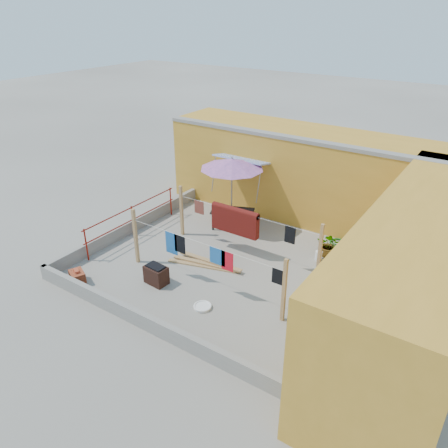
{
  "coord_description": "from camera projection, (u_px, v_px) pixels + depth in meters",
  "views": [
    {
      "loc": [
        6.2,
        -9.51,
        7.16
      ],
      "look_at": [
        -0.42,
        0.3,
        1.19
      ],
      "focal_mm": 35.0,
      "sensor_mm": 36.0,
      "label": 1
    }
  ],
  "objects": [
    {
      "name": "outdoor_table",
      "position": [
        233.0,
        212.0,
        15.36
      ],
      "size": [
        1.64,
        1.24,
        0.69
      ],
      "color": "black",
      "rests_on": "ground"
    },
    {
      "name": "wall_right",
      "position": [
        419.0,
        274.0,
        10.04
      ],
      "size": [
        2.4,
        9.0,
        3.2
      ],
      "primitive_type": "cube",
      "color": "gold",
      "rests_on": "ground"
    },
    {
      "name": "brazier",
      "position": [
        156.0,
        274.0,
        12.42
      ],
      "size": [
        0.67,
        0.48,
        0.58
      ],
      "color": "black",
      "rests_on": "ground"
    },
    {
      "name": "red_railing",
      "position": [
        132.0,
        216.0,
        14.81
      ],
      "size": [
        0.05,
        4.2,
        1.1
      ],
      "color": "maroon",
      "rests_on": "ground"
    },
    {
      "name": "clothesline_rig",
      "position": [
        232.0,
        226.0,
        13.38
      ],
      "size": [
        5.09,
        2.35,
        1.8
      ],
      "color": "tan",
      "rests_on": "ground"
    },
    {
      "name": "ground",
      "position": [
        230.0,
        266.0,
        13.36
      ],
      "size": [
        80.0,
        80.0,
        0.0
      ],
      "primitive_type": "plane",
      "color": "#9E998E",
      "rests_on": "ground"
    },
    {
      "name": "white_basin",
      "position": [
        203.0,
        306.0,
        11.49
      ],
      "size": [
        0.49,
        0.49,
        0.08
      ],
      "color": "white",
      "rests_on": "ground"
    },
    {
      "name": "plant_right_a",
      "position": [
        372.0,
        248.0,
        13.4
      ],
      "size": [
        0.57,
        0.46,
        0.94
      ],
      "primitive_type": "imported",
      "rotation": [
        0.0,
        0.0,
        2.87
      ],
      "color": "#1C5B1A",
      "rests_on": "ground"
    },
    {
      "name": "plant_right_c",
      "position": [
        328.0,
        329.0,
        10.37
      ],
      "size": [
        0.6,
        0.62,
        0.53
      ],
      "primitive_type": "imported",
      "rotation": [
        0.0,
        0.0,
        5.24
      ],
      "color": "#1C5B1A",
      "rests_on": "ground"
    },
    {
      "name": "wall_back",
      "position": [
        312.0,
        175.0,
        15.86
      ],
      "size": [
        11.0,
        3.27,
        3.21
      ],
      "color": "gold",
      "rests_on": "ground"
    },
    {
      "name": "plant_back_a",
      "position": [
        329.0,
        245.0,
        13.69
      ],
      "size": [
        0.81,
        0.73,
        0.81
      ],
      "primitive_type": "imported",
      "rotation": [
        0.0,
        0.0,
        0.14
      ],
      "color": "#1C5B1A",
      "rests_on": "ground"
    },
    {
      "name": "lumber_pile",
      "position": [
        206.0,
        263.0,
        13.35
      ],
      "size": [
        2.31,
        0.78,
        0.14
      ],
      "color": "tan",
      "rests_on": "ground"
    },
    {
      "name": "plant_back_b",
      "position": [
        360.0,
        244.0,
        13.85
      ],
      "size": [
        0.53,
        0.53,
        0.73
      ],
      "primitive_type": "imported",
      "rotation": [
        0.0,
        0.0,
        1.17
      ],
      "color": "#1C5B1A",
      "rests_on": "ground"
    },
    {
      "name": "plant_right_b",
      "position": [
        296.0,
        310.0,
        10.9
      ],
      "size": [
        0.38,
        0.43,
        0.65
      ],
      "primitive_type": "imported",
      "rotation": [
        0.0,
        0.0,
        4.4
      ],
      "color": "#1C5B1A",
      "rests_on": "ground"
    },
    {
      "name": "green_hose",
      "position": [
        338.0,
        242.0,
        14.6
      ],
      "size": [
        0.55,
        0.55,
        0.08
      ],
      "color": "#17691F",
      "rests_on": "ground"
    },
    {
      "name": "water_jug_a",
      "position": [
        347.0,
        290.0,
        12.01
      ],
      "size": [
        0.2,
        0.2,
        0.31
      ],
      "color": "white",
      "rests_on": "ground"
    },
    {
      "name": "parapet_left",
      "position": [
        133.0,
        226.0,
        15.3
      ],
      "size": [
        0.16,
        7.3,
        0.44
      ],
      "primitive_type": "cube",
      "color": "gray",
      "rests_on": "ground"
    },
    {
      "name": "brick_stack",
      "position": [
        77.0,
        277.0,
        12.47
      ],
      "size": [
        0.61,
        0.54,
        0.44
      ],
      "color": "#973F23",
      "rests_on": "ground"
    },
    {
      "name": "patio_umbrella",
      "position": [
        232.0,
        164.0,
        14.7
      ],
      "size": [
        2.3,
        2.3,
        2.61
      ],
      "color": "gray",
      "rests_on": "ground"
    },
    {
      "name": "water_jug_b",
      "position": [
        319.0,
        256.0,
        13.61
      ],
      "size": [
        0.22,
        0.22,
        0.35
      ],
      "color": "white",
      "rests_on": "ground"
    },
    {
      "name": "parapet_front",
      "position": [
        149.0,
        323.0,
        10.61
      ],
      "size": [
        8.3,
        0.16,
        0.44
      ],
      "primitive_type": "cube",
      "color": "gray",
      "rests_on": "ground"
    }
  ]
}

